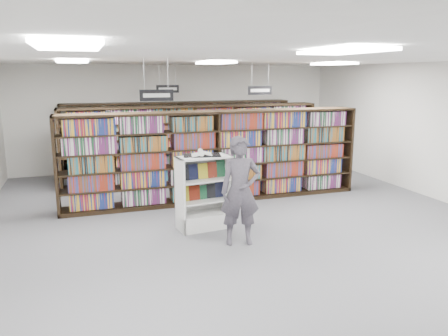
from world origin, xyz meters
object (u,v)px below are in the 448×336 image
object	(u,v)px
endcap_display	(203,203)
open_book	(202,154)
bookshelf_row_near	(216,156)
shopper	(240,191)

from	to	relation	value
endcap_display	open_book	bearing A→B (deg)	103.18
bookshelf_row_near	endcap_display	size ratio (longest dim) A/B	4.98
open_book	shopper	distance (m)	1.21
endcap_display	shopper	world-z (taller)	shopper
endcap_display	shopper	size ratio (longest dim) A/B	0.75
endcap_display	open_book	xyz separation A→B (m)	(-0.01, 0.04, 0.96)
endcap_display	open_book	distance (m)	0.96
open_book	shopper	size ratio (longest dim) A/B	0.40
endcap_display	shopper	xyz separation A→B (m)	(0.38, -0.99, 0.47)
endcap_display	open_book	world-z (taller)	open_book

